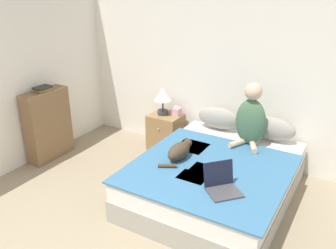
# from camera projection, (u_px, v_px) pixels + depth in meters

# --- Properties ---
(wall_back) EXTENTS (5.53, 0.05, 2.55)m
(wall_back) POSITION_uv_depth(u_px,v_px,m) (231.00, 68.00, 4.71)
(wall_back) COLOR white
(wall_back) RESTS_ON ground_plane
(wall_side) EXTENTS (0.05, 4.21, 2.55)m
(wall_side) POSITION_uv_depth(u_px,v_px,m) (12.00, 73.00, 4.49)
(wall_side) COLOR white
(wall_side) RESTS_ON ground_plane
(bed) EXTENTS (1.64, 2.03, 0.48)m
(bed) POSITION_uv_depth(u_px,v_px,m) (216.00, 179.00, 4.09)
(bed) COLOR #9E998E
(bed) RESTS_ON ground_plane
(pillow_near) EXTENTS (0.60, 0.23, 0.30)m
(pillow_near) POSITION_uv_depth(u_px,v_px,m) (219.00, 118.00, 4.81)
(pillow_near) COLOR gray
(pillow_near) RESTS_ON bed
(pillow_far) EXTENTS (0.60, 0.23, 0.30)m
(pillow_far) POSITION_uv_depth(u_px,v_px,m) (272.00, 128.00, 4.48)
(pillow_far) COLOR gray
(pillow_far) RESTS_ON bed
(person_sitting) EXTENTS (0.38, 0.37, 0.78)m
(person_sitting) POSITION_uv_depth(u_px,v_px,m) (251.00, 118.00, 4.28)
(person_sitting) COLOR #476B4C
(person_sitting) RESTS_ON bed
(cat_tabby) EXTENTS (0.21, 0.56, 0.19)m
(cat_tabby) POSITION_uv_depth(u_px,v_px,m) (179.00, 151.00, 4.02)
(cat_tabby) COLOR #473828
(cat_tabby) RESTS_ON bed
(laptop_open) EXTENTS (0.43, 0.43, 0.26)m
(laptop_open) POSITION_uv_depth(u_px,v_px,m) (222.00, 186.00, 3.41)
(laptop_open) COLOR #424247
(laptop_open) RESTS_ON bed
(nightstand) EXTENTS (0.46, 0.41, 0.54)m
(nightstand) POSITION_uv_depth(u_px,v_px,m) (166.00, 132.00, 5.28)
(nightstand) COLOR #937047
(nightstand) RESTS_ON ground_plane
(table_lamp) EXTENTS (0.25, 0.25, 0.40)m
(table_lamp) POSITION_uv_depth(u_px,v_px,m) (163.00, 96.00, 5.09)
(table_lamp) COLOR #38383D
(table_lamp) RESTS_ON nightstand
(tissue_box) EXTENTS (0.12, 0.12, 0.14)m
(tissue_box) POSITION_uv_depth(u_px,v_px,m) (176.00, 111.00, 5.15)
(tissue_box) COLOR #E09EB2
(tissue_box) RESTS_ON nightstand
(bookshelf) EXTENTS (0.23, 0.67, 0.98)m
(bookshelf) POSITION_uv_depth(u_px,v_px,m) (48.00, 125.00, 4.94)
(bookshelf) COLOR brown
(bookshelf) RESTS_ON ground_plane
(book_stack_top) EXTENTS (0.16, 0.22, 0.06)m
(book_stack_top) POSITION_uv_depth(u_px,v_px,m) (43.00, 88.00, 4.74)
(book_stack_top) COLOR gold
(book_stack_top) RESTS_ON bookshelf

